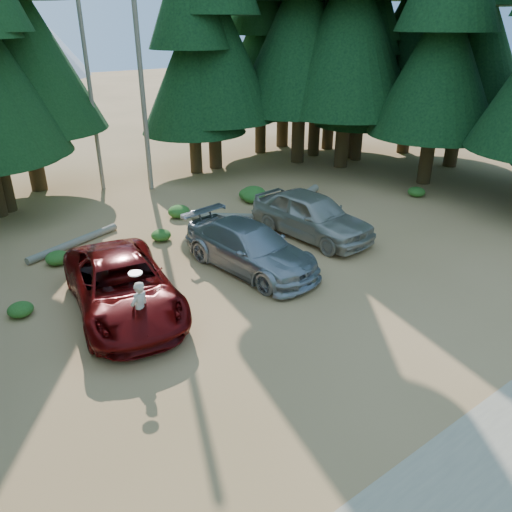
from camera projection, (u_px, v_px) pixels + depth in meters
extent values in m
plane|color=#9E7643|center=(341.00, 311.00, 15.03)|extent=(160.00, 160.00, 0.00)
cylinder|color=gray|center=(140.00, 66.00, 23.41)|extent=(0.24, 0.24, 12.00)
cylinder|color=gray|center=(90.00, 88.00, 23.85)|extent=(0.20, 0.20, 10.00)
imported|color=#580707|center=(123.00, 286.00, 14.71)|extent=(3.77, 6.35, 1.66)
imported|color=#9A9DA2|center=(250.00, 247.00, 17.32)|extent=(2.89, 5.72, 1.59)
imported|color=#ADA79A|center=(312.00, 215.00, 19.91)|extent=(2.64, 5.52, 1.82)
imported|color=beige|center=(140.00, 309.00, 13.18)|extent=(0.69, 0.57, 1.61)
cylinder|color=white|center=(135.00, 273.00, 12.77)|extent=(0.36, 0.36, 0.04)
cylinder|color=gray|center=(74.00, 243.00, 19.30)|extent=(3.92, 1.60, 0.29)
cylinder|color=gray|center=(233.00, 217.00, 21.87)|extent=(2.95, 2.57, 0.30)
cylinder|color=gray|center=(291.00, 204.00, 23.29)|extent=(5.34, 2.63, 0.36)
ellipsoid|color=#2E5F1C|center=(58.00, 258.00, 17.86)|extent=(0.85, 0.85, 0.47)
ellipsoid|color=#2E5F1C|center=(161.00, 235.00, 19.80)|extent=(0.79, 0.79, 0.44)
ellipsoid|color=#2E5F1C|center=(179.00, 211.00, 22.13)|extent=(0.97, 0.97, 0.53)
ellipsoid|color=#2E5F1C|center=(250.00, 194.00, 24.24)|extent=(1.06, 1.06, 0.58)
ellipsoid|color=#2E5F1C|center=(253.00, 197.00, 23.91)|extent=(0.99, 0.99, 0.55)
ellipsoid|color=#2E5F1C|center=(253.00, 193.00, 24.26)|extent=(1.20, 1.20, 0.66)
ellipsoid|color=#2E5F1C|center=(20.00, 310.00, 14.72)|extent=(0.74, 0.74, 0.41)
ellipsoid|color=#2E5F1C|center=(416.00, 192.00, 24.78)|extent=(0.85, 0.85, 0.47)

